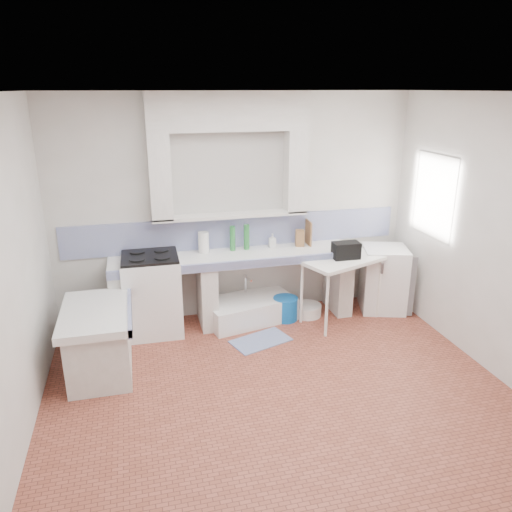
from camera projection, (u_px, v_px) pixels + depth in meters
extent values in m
plane|color=brown|center=(281.00, 395.00, 4.77)|extent=(4.50, 4.50, 0.00)
plane|color=silver|center=(287.00, 92.00, 3.86)|extent=(4.50, 4.50, 0.00)
plane|color=silver|center=(236.00, 208.00, 6.15)|extent=(4.50, 0.00, 4.50)
plane|color=silver|center=(401.00, 387.00, 2.48)|extent=(4.50, 0.00, 4.50)
plane|color=silver|center=(6.00, 283.00, 3.79)|extent=(0.00, 4.50, 4.50)
plane|color=silver|center=(502.00, 241.00, 4.84)|extent=(0.00, 4.50, 4.50)
cube|color=silver|center=(229.00, 111.00, 5.63)|extent=(1.90, 0.25, 0.45)
cube|color=#351C11|center=(447.00, 196.00, 5.91)|extent=(0.35, 0.86, 1.06)
cube|color=white|center=(440.00, 164.00, 5.76)|extent=(0.01, 0.84, 0.24)
cube|color=white|center=(234.00, 257.00, 6.03)|extent=(3.00, 0.60, 0.08)
cube|color=navy|center=(239.00, 265.00, 5.77)|extent=(3.00, 0.04, 0.10)
cube|color=silver|center=(120.00, 302.00, 5.85)|extent=(0.20, 0.55, 0.82)
cube|color=silver|center=(207.00, 294.00, 6.09)|extent=(0.20, 0.55, 0.82)
cube|color=silver|center=(338.00, 281.00, 6.50)|extent=(0.20, 0.55, 0.82)
cube|color=white|center=(96.00, 313.00, 4.99)|extent=(0.70, 1.10, 0.08)
cube|color=silver|center=(100.00, 344.00, 5.10)|extent=(0.60, 1.00, 0.62)
cube|color=navy|center=(130.00, 310.00, 5.06)|extent=(0.04, 1.10, 0.10)
cube|color=navy|center=(237.00, 232.00, 6.23)|extent=(4.27, 0.03, 0.40)
cube|color=white|center=(152.00, 295.00, 5.90)|extent=(0.68, 0.66, 0.95)
cube|color=white|center=(249.00, 310.00, 6.28)|extent=(1.21, 0.82, 0.26)
cube|color=white|center=(341.00, 289.00, 6.20)|extent=(1.14, 0.88, 0.04)
cube|color=white|center=(383.00, 279.00, 6.52)|extent=(0.69, 0.69, 0.86)
cylinder|color=#B03001|center=(238.00, 313.00, 6.20)|extent=(0.34, 0.34, 0.26)
cylinder|color=red|center=(260.00, 310.00, 6.33)|extent=(0.30, 0.30, 0.24)
cylinder|color=#0D5AAC|center=(285.00, 308.00, 6.30)|extent=(0.36, 0.36, 0.30)
cylinder|color=white|center=(307.00, 310.00, 6.44)|extent=(0.50, 0.50, 0.15)
cylinder|color=silver|center=(247.00, 304.00, 6.44)|extent=(0.07, 0.07, 0.28)
cylinder|color=silver|center=(254.00, 303.00, 6.46)|extent=(0.08, 0.08, 0.29)
cube|color=black|center=(346.00, 250.00, 6.03)|extent=(0.33, 0.19, 0.21)
cylinder|color=#267533|center=(233.00, 238.00, 6.10)|extent=(0.09, 0.09, 0.31)
cylinder|color=#267533|center=(247.00, 237.00, 6.14)|extent=(0.08, 0.08, 0.32)
cube|color=#9A653D|center=(300.00, 238.00, 6.28)|extent=(0.12, 0.10, 0.21)
cube|color=#9A653D|center=(308.00, 233.00, 6.33)|extent=(0.03, 0.23, 0.32)
cylinder|color=white|center=(204.00, 242.00, 6.03)|extent=(0.14, 0.14, 0.26)
imported|color=white|center=(272.00, 240.00, 6.24)|extent=(0.09, 0.09, 0.18)
cube|color=#364D9C|center=(261.00, 341.00, 5.79)|extent=(0.76, 0.59, 0.01)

